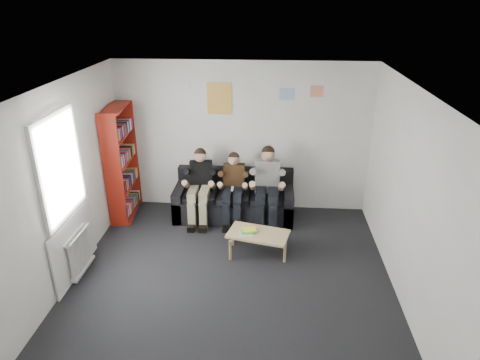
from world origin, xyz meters
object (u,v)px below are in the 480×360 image
Objects in this scene: bookshelf at (122,163)px; sofa at (234,201)px; person_right at (267,188)px; person_left at (200,187)px; coffee_table at (258,235)px; person_middle at (233,189)px.

sofa is at bearing -2.92° from bookshelf.
person_right is (2.54, -0.10, -0.34)m from bookshelf.
bookshelf is 1.56× the size of person_left.
person_left is (1.37, -0.09, -0.36)m from bookshelf.
bookshelf is 2.75m from coffee_table.
bookshelf is 2.20× the size of coffee_table.
sofa is at bearing 12.15° from person_left.
person_middle is 0.91× the size of person_right.
sofa is 0.71m from person_left.
bookshelf reaches higher than sofa.
person_middle is at bearing -8.54° from bookshelf.
sofa is 2.30× the size of coffee_table.
sofa is 0.38m from person_middle.
coffee_table is at bearing -94.99° from person_right.
coffee_table is at bearing -67.61° from person_middle.
bookshelf is 1.48× the size of person_right.
person_left reaches higher than person_middle.
coffee_table is at bearing -50.22° from person_left.
person_middle is at bearing -179.36° from person_right.
sofa is 2.08m from bookshelf.
person_right is at bearing -8.09° from bookshelf.
person_middle is at bearing 114.83° from coffee_table.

